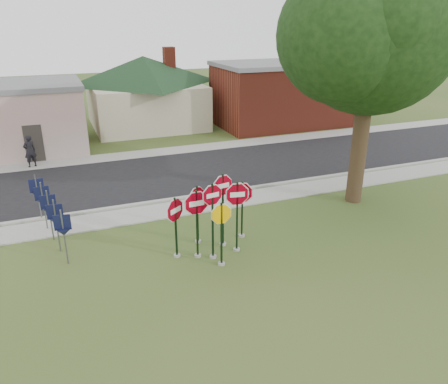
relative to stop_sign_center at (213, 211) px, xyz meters
name	(u,v)px	position (x,y,z in m)	size (l,w,h in m)	color
ground	(231,271)	(0.27, -1.04, -1.79)	(120.00, 120.00, 0.00)	#35511E
sidewalk_near	(184,208)	(0.27, 4.46, -1.76)	(60.00, 1.60, 0.06)	#97968F
road	(159,176)	(0.27, 8.96, -1.77)	(60.00, 7.00, 0.04)	black
sidewalk_far	(142,154)	(0.27, 13.26, -1.76)	(60.00, 1.60, 0.06)	#97968F
curb	(177,199)	(0.27, 5.46, -1.72)	(60.00, 0.20, 0.14)	#97968F
stop_sign_center	(213,211)	(0.00, 0.00, 0.00)	(0.99, 0.24, 2.87)	gray
stop_sign_yellow	(221,227)	(0.10, -0.55, -0.36)	(0.98, 0.24, 2.38)	gray
stop_sign_left	(197,214)	(-0.47, 0.27, -0.14)	(1.16, 0.24, 2.61)	gray
stop_sign_right	(237,206)	(0.97, 0.17, -0.05)	(1.11, 0.24, 2.74)	gray
stop_sign_back_right	(223,200)	(0.66, 0.73, 0.03)	(1.04, 0.25, 2.88)	gray
stop_sign_back_left	(197,207)	(-0.12, 1.27, -0.35)	(0.96, 0.46, 2.35)	gray
stop_sign_far_right	(242,202)	(1.58, 1.09, -0.35)	(0.90, 0.60, 2.36)	gray
stop_sign_far_left	(175,219)	(-1.15, 0.54, -0.35)	(0.94, 0.67, 2.35)	gray
route_sign_row	(49,210)	(-5.13, 3.46, -0.56)	(1.43, 4.63, 2.00)	#59595E
building_house	(144,78)	(2.27, 20.96, 1.86)	(11.60, 11.60, 6.20)	#BDB496
building_brick	(283,93)	(12.27, 17.46, 0.62)	(10.20, 6.20, 4.75)	maroon
oak_tree	(373,27)	(7.77, 2.46, 5.67)	(10.57, 9.97, 10.96)	#312316
bg_tree_right	(338,43)	(22.27, 24.96, 3.79)	(5.60, 5.60, 8.40)	#312316
pedestrian	(30,151)	(-5.97, 13.03, -0.82)	(0.66, 0.43, 1.81)	black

